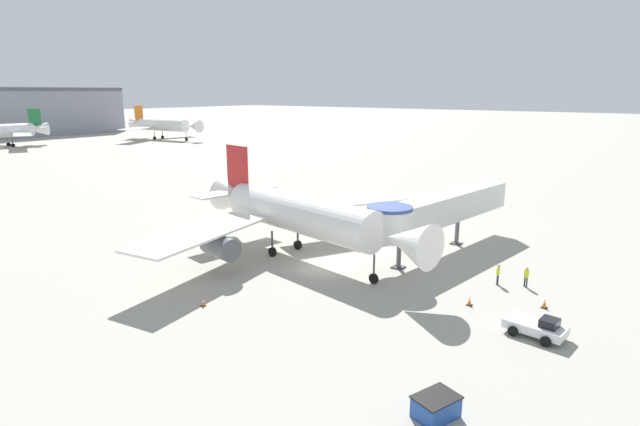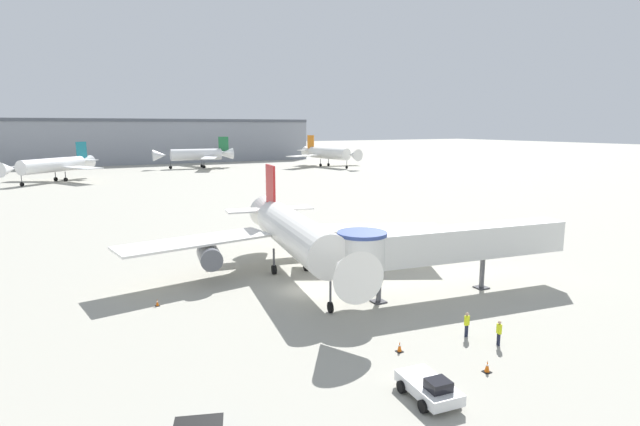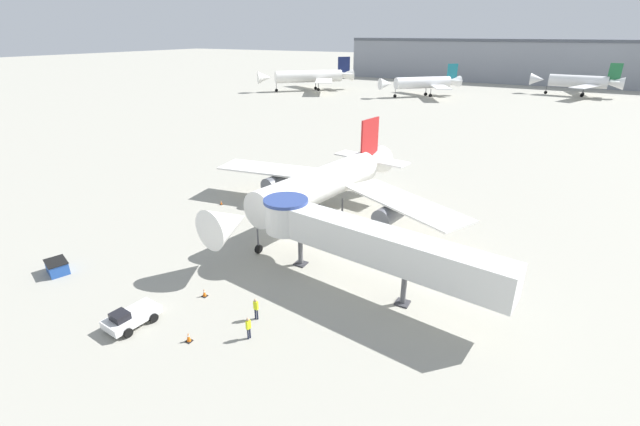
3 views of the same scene
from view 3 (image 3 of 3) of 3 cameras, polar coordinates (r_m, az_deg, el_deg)
ground_plane at (r=47.10m, az=-3.35°, el=-2.40°), size 800.00×800.00×0.00m
main_airplane at (r=48.01m, az=0.28°, el=3.77°), size 33.51×28.71×10.33m
jet_bridge at (r=35.37m, az=4.93°, el=-3.39°), size 22.37×6.06×6.20m
pushback_tug_white at (r=35.54m, az=-23.92°, el=-12.56°), size 2.64×4.04×1.49m
service_container_blue at (r=45.66m, az=-31.64°, el=-6.13°), size 2.66×2.28×1.18m
traffic_cone_port_wing at (r=55.45m, az=-13.04°, el=1.36°), size 0.35×0.35×0.59m
traffic_cone_apron_front at (r=32.71m, az=-17.13°, el=-15.54°), size 0.45×0.45×0.75m
traffic_cone_near_nose at (r=37.13m, az=-15.17°, el=-10.23°), size 0.43×0.43×0.71m
ground_crew_marshaller at (r=31.61m, az=-9.52°, el=-14.71°), size 0.25×0.37×1.76m
ground_crew_wing_walker at (r=33.35m, az=-8.54°, el=-12.34°), size 0.36×0.24×1.81m
background_jet_navy_tail at (r=164.13m, az=-1.26°, el=17.76°), size 29.27×29.46×11.64m
background_jet_green_tail at (r=173.20m, az=31.32°, el=14.76°), size 27.88×32.07×10.90m
background_jet_teal_tail at (r=152.42m, az=13.71°, el=16.54°), size 23.96×23.92×10.34m
terminal_building at (r=211.69m, az=26.00°, el=17.78°), size 151.23×25.83×17.46m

